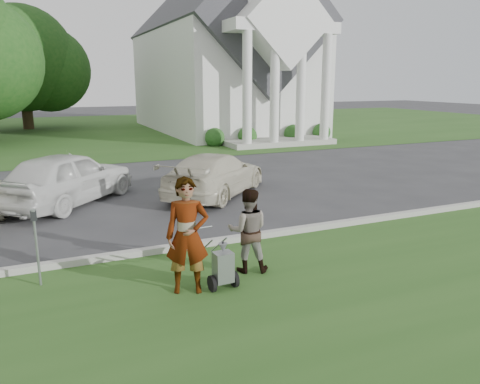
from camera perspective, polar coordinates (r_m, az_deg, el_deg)
ground at (r=9.98m, az=-0.76°, el=-7.32°), size 120.00×120.00×0.00m
grass_strip at (r=7.55m, az=8.46°, el=-14.61°), size 80.00×7.00×0.01m
church_lawn at (r=35.96m, az=-17.92°, el=7.14°), size 80.00×30.00×0.01m
curb at (r=10.43m, az=-1.94°, el=-5.95°), size 80.00×0.18×0.15m
church at (r=34.22m, az=-2.07°, el=17.44°), size 9.19×19.00×24.10m
tree_back at (r=38.61m, az=-25.03°, el=13.98°), size 9.61×7.60×8.89m
striping_cart at (r=8.17m, az=-2.10°, el=-9.23°), size 0.51×0.99×0.91m
person_left at (r=7.90m, az=-6.43°, el=-5.43°), size 0.84×0.68×1.99m
person_right at (r=8.75m, az=0.98°, el=-4.80°), size 0.94×0.85×1.59m
parking_meter_near at (r=8.84m, az=-23.62°, el=-5.21°), size 0.10×0.09×1.40m
car_b at (r=14.49m, az=-20.35°, el=1.65°), size 4.50×4.66×1.58m
car_c at (r=14.71m, az=-3.07°, el=2.17°), size 4.60×4.57×1.34m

